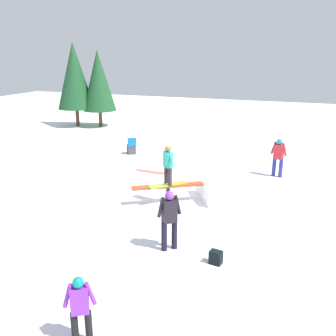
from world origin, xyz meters
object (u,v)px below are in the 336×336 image
at_px(bystander_red, 278,156).
at_px(pine_tree_near, 75,76).
at_px(main_rider_on_rail, 168,166).
at_px(bystander_purple, 80,307).
at_px(bystander_black, 169,217).
at_px(folding_chair, 132,146).
at_px(rail_feature, 168,187).
at_px(pine_tree_far, 98,81).
at_px(backpack_on_snow, 216,257).
at_px(loose_snowboard_coral, 150,172).
at_px(loose_snowboard_white, 217,159).

bearing_deg(bystander_red, pine_tree_near, 171.98).
relative_size(main_rider_on_rail, bystander_purple, 1.03).
xyz_separation_m(bystander_black, pine_tree_near, (12.09, -13.93, 2.53)).
distance_m(bystander_purple, folding_chair, 13.02).
height_order(rail_feature, bystander_black, bystander_black).
bearing_deg(pine_tree_far, pine_tree_near, 14.44).
bearing_deg(bystander_red, main_rider_on_rail, -109.82).
bearing_deg(backpack_on_snow, folding_chair, 137.28).
distance_m(main_rider_on_rail, loose_snowboard_coral, 3.83).
bearing_deg(backpack_on_snow, pine_tree_near, 143.71).
bearing_deg(folding_chair, backpack_on_snow, 90.04).
height_order(folding_chair, pine_tree_far, pine_tree_far).
distance_m(loose_snowboard_coral, pine_tree_far, 11.59).
xyz_separation_m(main_rider_on_rail, folding_chair, (4.04, -5.44, -0.94)).
xyz_separation_m(loose_snowboard_coral, backpack_on_snow, (-4.44, 6.21, 0.16)).
height_order(backpack_on_snow, pine_tree_far, pine_tree_far).
bearing_deg(bystander_red, bystander_black, -88.98).
relative_size(bystander_red, pine_tree_far, 0.31).
bearing_deg(loose_snowboard_coral, bystander_purple, 110.79).
xyz_separation_m(main_rider_on_rail, loose_snowboard_coral, (1.97, -3.00, -1.34)).
relative_size(bystander_black, bystander_purple, 1.22).
distance_m(bystander_red, loose_snowboard_coral, 5.46).
relative_size(bystander_red, folding_chair, 1.84).
xyz_separation_m(bystander_black, loose_snowboard_white, (0.87, -8.89, -0.91)).
height_order(main_rider_on_rail, pine_tree_near, pine_tree_near).
height_order(main_rider_on_rail, loose_snowboard_coral, main_rider_on_rail).
bearing_deg(rail_feature, main_rider_on_rail, 0.00).
distance_m(rail_feature, pine_tree_near, 15.76).
distance_m(bystander_red, pine_tree_far, 14.60).
bearing_deg(bystander_black, folding_chair, -100.04).
bearing_deg(rail_feature, bystander_purple, 64.89).
height_order(bystander_purple, backpack_on_snow, bystander_purple).
bearing_deg(backpack_on_snow, loose_snowboard_coral, 135.90).
bearing_deg(pine_tree_near, loose_snowboard_white, 155.82).
bearing_deg(pine_tree_near, pine_tree_far, -165.56).
distance_m(folding_chair, pine_tree_near, 9.35).
xyz_separation_m(loose_snowboard_white, pine_tree_near, (11.23, -5.04, 3.44)).
xyz_separation_m(bystander_black, loose_snowboard_coral, (3.12, -5.95, -0.91)).
xyz_separation_m(bystander_black, backpack_on_snow, (-1.32, 0.26, -0.75)).
relative_size(bystander_black, bystander_red, 1.01).
relative_size(loose_snowboard_white, backpack_on_snow, 4.52).
relative_size(bystander_black, pine_tree_far, 0.32).
xyz_separation_m(main_rider_on_rail, pine_tree_far, (9.34, -11.39, 1.78)).
height_order(loose_snowboard_white, pine_tree_near, pine_tree_near).
bearing_deg(pine_tree_far, main_rider_on_rail, 129.35).
relative_size(bystander_black, folding_chair, 1.86).
bearing_deg(loose_snowboard_coral, main_rider_on_rail, 127.74).
bearing_deg(bystander_red, loose_snowboard_white, 168.55).
distance_m(backpack_on_snow, pine_tree_far, 19.01).
distance_m(main_rider_on_rail, backpack_on_snow, 4.22).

